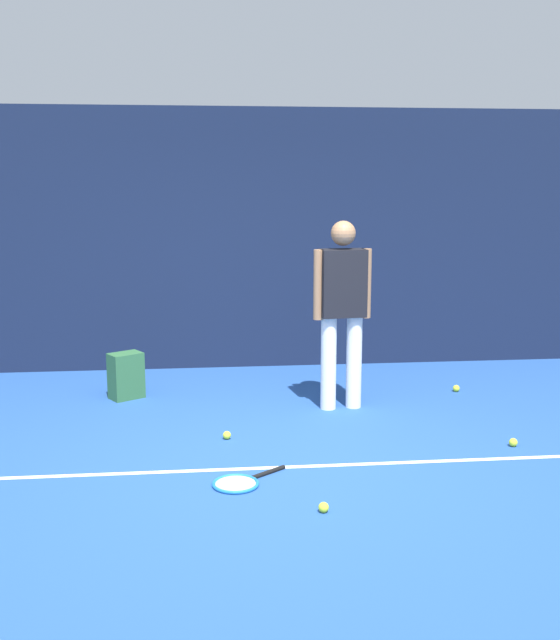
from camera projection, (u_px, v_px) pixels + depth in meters
name	position (u px, v px, depth m)	size (l,w,h in m)	color
ground_plane	(286.00, 464.00, 5.51)	(12.00, 12.00, 0.00)	#234C93
back_fence	(255.00, 240.00, 8.19)	(10.00, 0.10, 2.81)	#141E38
court_line	(287.00, 467.00, 5.44)	(9.00, 0.05, 0.00)	white
tennis_player	(342.00, 303.00, 6.70)	(0.53, 0.26, 1.70)	white
tennis_racket	(239.00, 483.00, 5.14)	(0.60, 0.51, 0.03)	black
backpack	(125.00, 376.00, 7.15)	(0.37, 0.38, 0.44)	#2D6038
tennis_ball_near_player	(227.00, 435.00, 6.03)	(0.07, 0.07, 0.07)	#CCE033
tennis_ball_by_fence	(513.00, 442.00, 5.86)	(0.07, 0.07, 0.07)	#CCE033
tennis_ball_mid_court	(456.00, 388.00, 7.39)	(0.07, 0.07, 0.07)	#CCE033
tennis_ball_far_left	(324.00, 507.00, 4.70)	(0.07, 0.07, 0.07)	#CCE033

